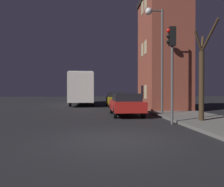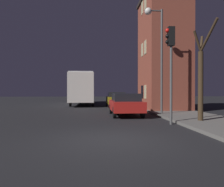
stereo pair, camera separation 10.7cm
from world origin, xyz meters
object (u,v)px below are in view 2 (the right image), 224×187
bare_tree (201,76)px  car_mid_lane (116,99)px  streetlamp (156,40)px  traffic_light (171,55)px  car_near_lane (125,104)px  bus (83,87)px

bare_tree → car_mid_lane: 12.56m
streetlamp → traffic_light: bearing=-95.7°
traffic_light → car_near_lane: (-1.60, 3.89, -2.54)m
car_near_lane → car_mid_lane: size_ratio=1.04×
bare_tree → bus: size_ratio=0.42×
traffic_light → bus: size_ratio=0.41×
car_mid_lane → streetlamp: bearing=-78.6°
bare_tree → traffic_light: bearing=-171.0°
streetlamp → bare_tree: streetlamp is taller
streetlamp → bare_tree: size_ratio=1.45×
bare_tree → car_mid_lane: bare_tree is taller
streetlamp → car_near_lane: size_ratio=1.64×
traffic_light → car_mid_lane: size_ratio=1.16×
streetlamp → bare_tree: (1.27, -3.50, -2.59)m
streetlamp → car_near_lane: bearing=176.4°
car_near_lane → car_mid_lane: car_mid_lane is taller
streetlamp → car_mid_lane: bearing=101.4°
bare_tree → car_near_lane: 5.11m
car_near_lane → traffic_light: bearing=-67.6°
bus → streetlamp: bearing=-67.5°
traffic_light → streetlamp: bearing=84.3°
bus → car_mid_lane: (3.56, -4.17, -1.33)m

